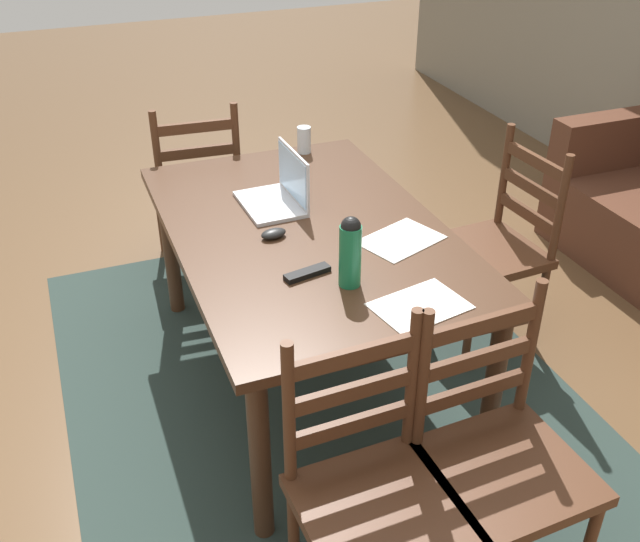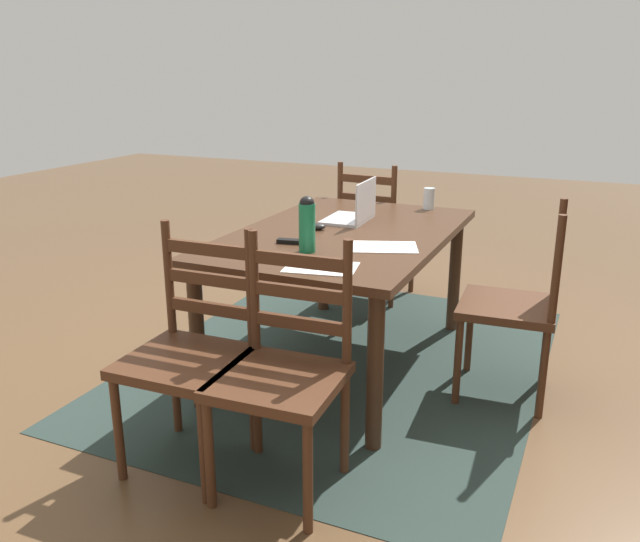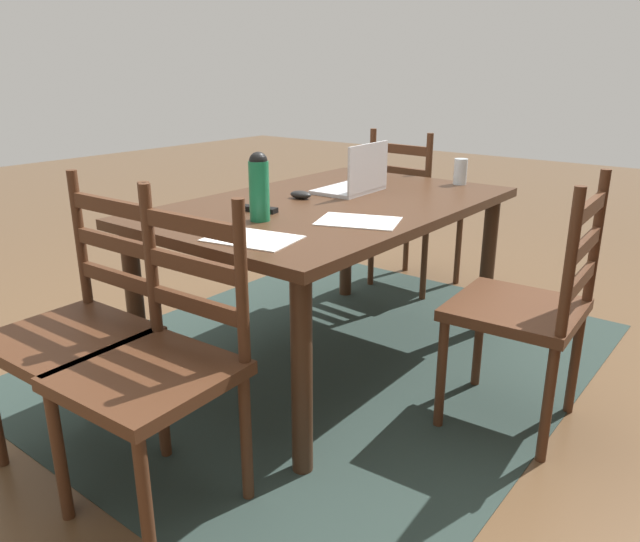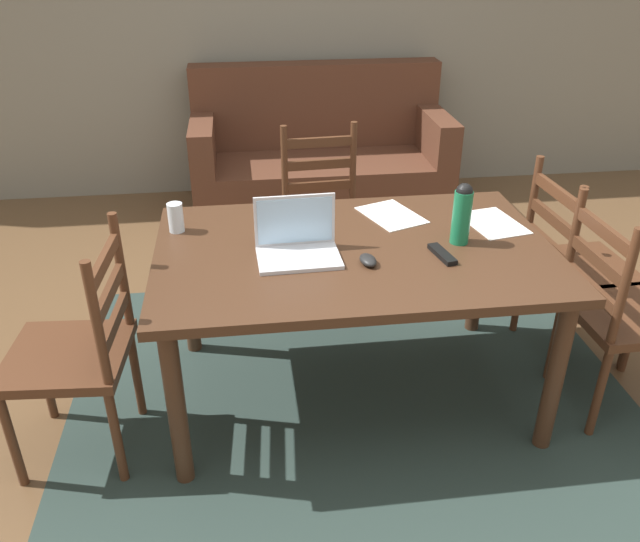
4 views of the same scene
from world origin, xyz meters
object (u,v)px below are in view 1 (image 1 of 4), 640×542
chair_left_near (197,188)px  water_bottle (350,250)px  chair_far_head (494,248)px  chair_right_far (499,459)px  computer_mouse (274,234)px  dining_table (308,247)px  chair_right_near (374,498)px  laptop (280,191)px  tv_remote (307,273)px  drinking_glass (304,140)px

chair_left_near → water_bottle: 1.59m
chair_left_near → chair_far_head: size_ratio=1.00×
chair_right_far → computer_mouse: 1.16m
dining_table → chair_right_near: 1.13m
dining_table → laptop: size_ratio=4.90×
water_bottle → tv_remote: water_bottle is taller
chair_right_far → chair_left_near: 2.22m
chair_far_head → drinking_glass: size_ratio=7.59×
chair_right_near → computer_mouse: (-1.06, 0.06, 0.29)m
chair_left_near → tv_remote: chair_left_near is taller
computer_mouse → laptop: bearing=147.0°
chair_far_head → chair_left_near: bearing=-134.9°
computer_mouse → chair_left_near: bearing=174.0°
laptop → water_bottle: 0.67m
tv_remote → water_bottle: bearing=36.3°
dining_table → chair_right_near: bearing=-10.7°
drinking_glass → computer_mouse: drinking_glass is taller
chair_left_near → chair_right_far: bearing=10.7°
chair_right_far → computer_mouse: size_ratio=9.50×
chair_far_head → tv_remote: bearing=-71.8°
chair_right_near → drinking_glass: bearing=165.9°
chair_right_near → tv_remote: bearing=173.7°
chair_left_near → chair_far_head: 1.54m
chair_right_far → chair_far_head: size_ratio=1.00×
chair_right_far → drinking_glass: bearing=178.5°
laptop → chair_right_far: bearing=9.9°
chair_right_near → water_bottle: size_ratio=3.71×
dining_table → chair_far_head: (-0.00, 0.88, -0.19)m
chair_far_head → drinking_glass: chair_far_head is taller
chair_left_near → tv_remote: (1.42, 0.09, 0.28)m
drinking_glass → tv_remote: drinking_glass is taller
dining_table → laptop: bearing=-172.8°
laptop → computer_mouse: (0.26, -0.12, -0.04)m
laptop → computer_mouse: 0.29m
water_bottle → tv_remote: bearing=-132.5°
chair_left_near → drinking_glass: chair_left_near is taller
dining_table → chair_far_head: 0.90m
chair_far_head → computer_mouse: size_ratio=9.50×
dining_table → computer_mouse: 0.18m
chair_far_head → drinking_glass: bearing=-138.7°
chair_left_near → chair_right_near: (2.18, 0.00, 0.00)m
chair_far_head → chair_right_near: 1.54m
chair_left_near → chair_far_head: same height
laptop → tv_remote: size_ratio=1.92×
chair_far_head → water_bottle: size_ratio=3.71×
chair_right_far → water_bottle: size_ratio=3.71×
chair_right_far → tv_remote: 0.88m
chair_right_far → computer_mouse: (-1.06, -0.35, 0.29)m
chair_left_near → water_bottle: (1.52, 0.20, 0.41)m
laptop → drinking_glass: size_ratio=2.61×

